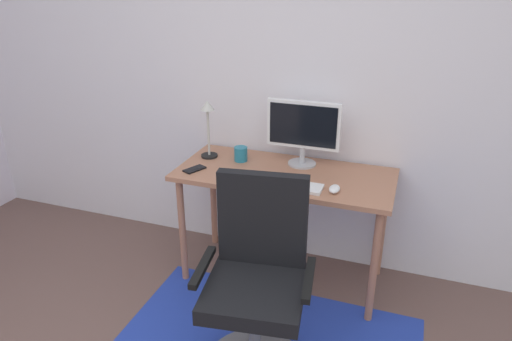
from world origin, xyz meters
name	(u,v)px	position (x,y,z in m)	size (l,w,h in m)	color
wall_back	(289,74)	(0.00, 2.20, 1.30)	(6.00, 0.10, 2.60)	silver
desk	(284,185)	(0.09, 1.83, 0.68)	(1.34, 0.61, 0.77)	#A86D51
monitor	(303,128)	(0.16, 1.99, 1.02)	(0.47, 0.18, 0.42)	#B2B2B7
keyboard	(285,185)	(0.15, 1.64, 0.78)	(0.43, 0.13, 0.02)	white
computer_mouse	(334,189)	(0.43, 1.66, 0.79)	(0.06, 0.10, 0.03)	white
coffee_cup	(241,154)	(-0.23, 1.92, 0.82)	(0.09, 0.09, 0.09)	teal
cell_phone	(195,169)	(-0.45, 1.68, 0.77)	(0.07, 0.14, 0.01)	black
desk_lamp	(208,121)	(-0.46, 1.91, 1.02)	(0.11, 0.11, 0.38)	black
office_chair	(257,296)	(0.19, 1.04, 0.44)	(0.59, 0.53, 1.04)	slate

